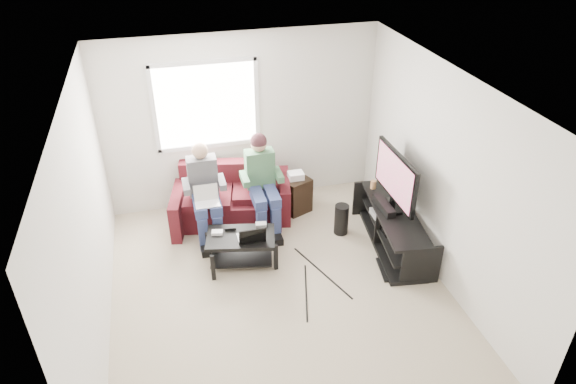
{
  "coord_description": "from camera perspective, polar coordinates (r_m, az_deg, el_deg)",
  "views": [
    {
      "loc": [
        -1.11,
        -4.59,
        4.32
      ],
      "look_at": [
        0.26,
        0.6,
        1.03
      ],
      "focal_mm": 32.0,
      "sensor_mm": 36.0,
      "label": 1
    }
  ],
  "objects": [
    {
      "name": "floor",
      "position": [
        6.4,
        -0.85,
        -10.94
      ],
      "size": [
        4.5,
        4.5,
        0.0
      ],
      "primitive_type": "plane",
      "color": "#B4AB8C",
      "rests_on": "ground"
    },
    {
      "name": "ceiling",
      "position": [
        5.03,
        -1.09,
        11.48
      ],
      "size": [
        4.5,
        4.5,
        0.0
      ],
      "primitive_type": "plane",
      "rotation": [
        3.14,
        0.0,
        0.0
      ],
      "color": "white",
      "rests_on": "wall_back"
    },
    {
      "name": "wall_back",
      "position": [
        7.56,
        -5.11,
        7.84
      ],
      "size": [
        4.5,
        0.0,
        4.5
      ],
      "primitive_type": "plane",
      "rotation": [
        1.57,
        0.0,
        0.0
      ],
      "color": "silver",
      "rests_on": "floor"
    },
    {
      "name": "wall_front",
      "position": [
        3.98,
        7.3,
        -18.23
      ],
      "size": [
        4.5,
        0.0,
        4.5
      ],
      "primitive_type": "plane",
      "rotation": [
        -1.57,
        0.0,
        0.0
      ],
      "color": "silver",
      "rests_on": "floor"
    },
    {
      "name": "wall_left",
      "position": [
        5.57,
        -21.41,
        -3.85
      ],
      "size": [
        0.0,
        4.5,
        4.5
      ],
      "primitive_type": "plane",
      "rotation": [
        1.57,
        0.0,
        1.57
      ],
      "color": "silver",
      "rests_on": "floor"
    },
    {
      "name": "wall_right",
      "position": [
        6.32,
        16.95,
        1.45
      ],
      "size": [
        0.0,
        4.5,
        4.5
      ],
      "primitive_type": "plane",
      "rotation": [
        1.57,
        0.0,
        -1.57
      ],
      "color": "silver",
      "rests_on": "floor"
    },
    {
      "name": "window",
      "position": [
        7.37,
        -9.07,
        9.45
      ],
      "size": [
        1.48,
        0.04,
        1.28
      ],
      "color": "white",
      "rests_on": "wall_back"
    },
    {
      "name": "sofa",
      "position": [
        7.54,
        -6.23,
        -0.9
      ],
      "size": [
        1.88,
        1.08,
        0.8
      ],
      "color": "#471118",
      "rests_on": "floor"
    },
    {
      "name": "person_left",
      "position": [
        7.04,
        -9.25,
        0.34
      ],
      "size": [
        0.4,
        0.7,
        1.33
      ],
      "color": "navy",
      "rests_on": "sofa"
    },
    {
      "name": "person_right",
      "position": [
        7.12,
        -2.92,
        1.69
      ],
      "size": [
        0.4,
        0.71,
        1.37
      ],
      "color": "navy",
      "rests_on": "sofa"
    },
    {
      "name": "laptop_silver",
      "position": [
        6.85,
        -8.99,
        -0.85
      ],
      "size": [
        0.37,
        0.31,
        0.24
      ],
      "primitive_type": null,
      "rotation": [
        0.0,
        0.0,
        -0.34
      ],
      "color": "silver",
      "rests_on": "person_left"
    },
    {
      "name": "coffee_table",
      "position": [
        6.65,
        -5.25,
        -5.67
      ],
      "size": [
        0.96,
        0.7,
        0.43
      ],
      "color": "black",
      "rests_on": "floor"
    },
    {
      "name": "laptop_black",
      "position": [
        6.46,
        -4.17,
        -4.27
      ],
      "size": [
        0.37,
        0.29,
        0.24
      ],
      "primitive_type": null,
      "rotation": [
        0.0,
        0.0,
        -0.15
      ],
      "color": "black",
      "rests_on": "coffee_table"
    },
    {
      "name": "controller_a",
      "position": [
        6.64,
        -7.87,
        -4.48
      ],
      "size": [
        0.16,
        0.12,
        0.04
      ],
      "primitive_type": "cube",
      "rotation": [
        0.0,
        0.0,
        -0.23
      ],
      "color": "silver",
      "rests_on": "coffee_table"
    },
    {
      "name": "controller_b",
      "position": [
        6.7,
        -6.42,
        -3.97
      ],
      "size": [
        0.15,
        0.11,
        0.04
      ],
      "primitive_type": "cube",
      "rotation": [
        0.0,
        0.0,
        -0.11
      ],
      "color": "black",
      "rests_on": "coffee_table"
    },
    {
      "name": "controller_c",
      "position": [
        6.73,
        -3.01,
        -3.63
      ],
      "size": [
        0.15,
        0.11,
        0.04
      ],
      "primitive_type": "cube",
      "rotation": [
        0.0,
        0.0,
        -0.15
      ],
      "color": "gray",
      "rests_on": "coffee_table"
    },
    {
      "name": "tv_stand",
      "position": [
        7.11,
        11.55,
        -4.18
      ],
      "size": [
        0.72,
        1.73,
        0.55
      ],
      "color": "black",
      "rests_on": "floor"
    },
    {
      "name": "tv",
      "position": [
        6.78,
        11.85,
        1.56
      ],
      "size": [
        0.12,
        1.1,
        0.81
      ],
      "color": "black",
      "rests_on": "tv_stand"
    },
    {
      "name": "soundbar",
      "position": [
        6.94,
        10.62,
        -1.49
      ],
      "size": [
        0.12,
        0.5,
        0.1
      ],
      "primitive_type": "cube",
      "color": "black",
      "rests_on": "tv_stand"
    },
    {
      "name": "drink_cup",
      "position": [
        7.37,
        9.46,
        0.82
      ],
      "size": [
        0.08,
        0.08,
        0.12
      ],
      "primitive_type": "cylinder",
      "color": "#B07C4C",
      "rests_on": "tv_stand"
    },
    {
      "name": "console_white",
      "position": [
        6.78,
        13.02,
        -5.56
      ],
      "size": [
        0.3,
        0.22,
        0.06
      ],
      "primitive_type": "cube",
      "color": "silver",
      "rests_on": "tv_stand"
    },
    {
      "name": "console_grey",
      "position": [
        7.28,
        10.64,
        -2.32
      ],
      "size": [
        0.34,
        0.26,
        0.08
      ],
      "primitive_type": "cube",
      "color": "gray",
      "rests_on": "tv_stand"
    },
    {
      "name": "console_black",
      "position": [
        7.03,
        11.78,
        -3.88
      ],
      "size": [
        0.38,
        0.3,
        0.07
      ],
      "primitive_type": "cube",
      "color": "black",
      "rests_on": "tv_stand"
    },
    {
      "name": "subwoofer",
      "position": [
        7.26,
        5.95,
        -3.04
      ],
      "size": [
        0.2,
        0.2,
        0.45
      ],
      "primitive_type": "cylinder",
      "color": "black",
      "rests_on": "floor"
    },
    {
      "name": "keyboard_floor",
      "position": [
        6.8,
        10.82,
        -8.45
      ],
      "size": [
        0.23,
        0.49,
        0.03
      ],
      "primitive_type": "cube",
      "rotation": [
        0.0,
        0.0,
        -0.17
      ],
      "color": "black",
      "rests_on": "floor"
    },
    {
      "name": "end_table",
      "position": [
        7.68,
        0.86,
        -0.16
      ],
      "size": [
        0.37,
        0.37,
        0.65
      ],
      "color": "black",
      "rests_on": "floor"
    }
  ]
}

